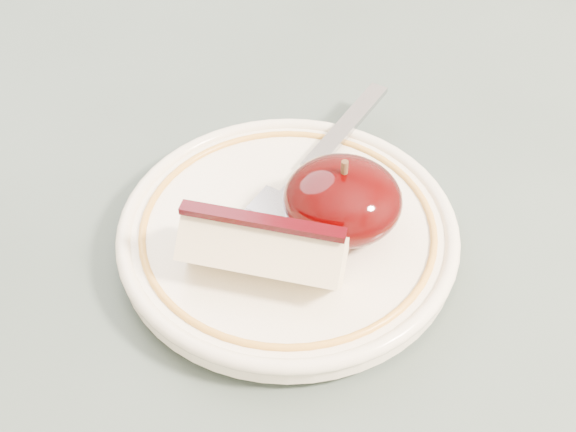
# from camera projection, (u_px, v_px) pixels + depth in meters

# --- Properties ---
(table) EXTENTS (0.90, 0.90, 0.75)m
(table) POSITION_uv_depth(u_px,v_px,m) (323.00, 307.00, 0.56)
(table) COLOR brown
(table) RESTS_ON ground
(plate) EXTENTS (0.20, 0.20, 0.02)m
(plate) POSITION_uv_depth(u_px,v_px,m) (288.00, 233.00, 0.47)
(plate) COLOR white
(plate) RESTS_ON table
(apple_half) EXTENTS (0.07, 0.06, 0.05)m
(apple_half) POSITION_uv_depth(u_px,v_px,m) (342.00, 200.00, 0.45)
(apple_half) COLOR black
(apple_half) RESTS_ON plate
(apple_wedge) EXTENTS (0.09, 0.05, 0.04)m
(apple_wedge) POSITION_uv_depth(u_px,v_px,m) (263.00, 247.00, 0.43)
(apple_wedge) COLOR beige
(apple_wedge) RESTS_ON plate
(fork) EXTENTS (0.09, 0.18, 0.00)m
(fork) POSITION_uv_depth(u_px,v_px,m) (308.00, 170.00, 0.49)
(fork) COLOR gray
(fork) RESTS_ON plate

